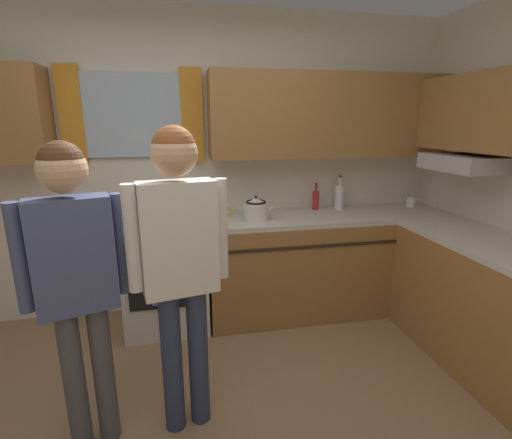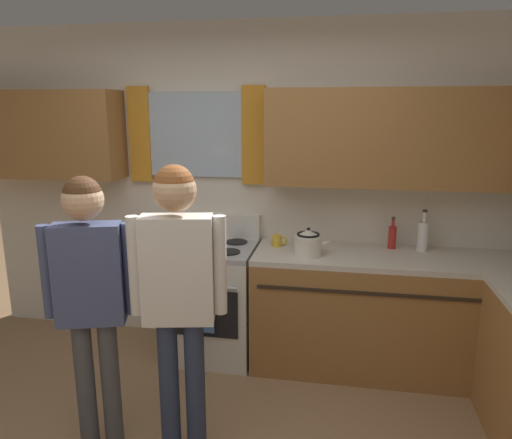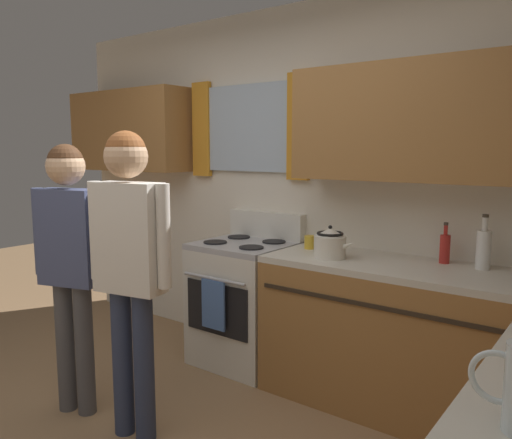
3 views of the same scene
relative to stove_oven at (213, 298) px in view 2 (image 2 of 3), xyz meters
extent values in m
cube|color=silver|center=(0.22, 0.36, 0.83)|extent=(4.60, 0.10, 2.60)
cube|color=silver|center=(-0.20, 0.29, 1.27)|extent=(0.76, 0.03, 0.66)
cube|color=orange|center=(-0.67, 0.28, 1.27)|extent=(0.18, 0.04, 0.76)
cube|color=orange|center=(0.28, 0.28, 1.27)|extent=(0.18, 0.04, 0.76)
cube|color=#9E6B38|center=(-1.44, 0.15, 1.27)|extent=(1.28, 0.32, 0.70)
cube|color=#9E6B38|center=(1.46, 0.15, 1.27)|extent=(2.11, 0.32, 0.70)
cube|color=#9E6B38|center=(1.43, 0.00, -0.04)|extent=(2.17, 0.62, 0.86)
cube|color=beige|center=(1.43, 0.00, 0.41)|extent=(2.17, 0.62, 0.04)
cube|color=#2D2319|center=(1.43, -0.32, 0.25)|extent=(2.05, 0.01, 0.02)
cube|color=silver|center=(0.00, 0.00, -0.04)|extent=(0.66, 0.62, 0.86)
cube|color=black|center=(0.00, -0.32, 0.01)|extent=(0.54, 0.01, 0.36)
cylinder|color=#ADADB2|center=(0.00, -0.34, 0.23)|extent=(0.54, 0.02, 0.02)
cube|color=#ADADB2|center=(0.00, 0.00, 0.41)|extent=(0.66, 0.62, 0.04)
cube|color=silver|center=(0.00, 0.27, 0.53)|extent=(0.66, 0.08, 0.20)
cylinder|color=black|center=(-0.16, -0.14, 0.44)|extent=(0.17, 0.17, 0.01)
cylinder|color=black|center=(0.16, -0.14, 0.44)|extent=(0.17, 0.17, 0.01)
cylinder|color=black|center=(-0.16, 0.13, 0.44)|extent=(0.17, 0.17, 0.01)
cylinder|color=black|center=(0.16, 0.13, 0.44)|extent=(0.17, 0.17, 0.01)
cube|color=#4C72B7|center=(0.00, -0.35, 0.05)|extent=(0.20, 0.02, 0.34)
cylinder|color=white|center=(1.58, 0.17, 0.54)|extent=(0.08, 0.08, 0.22)
cylinder|color=white|center=(1.58, 0.17, 0.69)|extent=(0.03, 0.03, 0.08)
cylinder|color=#3F382D|center=(1.58, 0.17, 0.74)|extent=(0.03, 0.03, 0.02)
cylinder|color=red|center=(1.37, 0.19, 0.52)|extent=(0.06, 0.06, 0.17)
cylinder|color=red|center=(1.37, 0.19, 0.63)|extent=(0.02, 0.02, 0.06)
cylinder|color=#3F382D|center=(1.37, 0.19, 0.67)|extent=(0.03, 0.03, 0.02)
cylinder|color=gold|center=(0.49, 0.09, 0.48)|extent=(0.08, 0.08, 0.09)
torus|color=gold|center=(0.54, 0.09, 0.48)|extent=(0.06, 0.01, 0.06)
cylinder|color=silver|center=(0.75, -0.09, 0.50)|extent=(0.20, 0.20, 0.14)
cone|color=silver|center=(0.75, -0.09, 0.60)|extent=(0.18, 0.18, 0.05)
sphere|color=black|center=(0.75, -0.09, 0.63)|extent=(0.02, 0.02, 0.02)
cone|color=silver|center=(0.88, -0.09, 0.53)|extent=(0.09, 0.04, 0.07)
torus|color=black|center=(0.75, -0.09, 0.59)|extent=(0.17, 0.17, 0.02)
cylinder|color=#4C4C51|center=(-0.29, -1.17, -0.07)|extent=(0.11, 0.11, 0.79)
cylinder|color=#4C4C51|center=(-0.42, -1.21, -0.07)|extent=(0.11, 0.11, 0.79)
cube|color=#47517A|center=(-0.36, -1.19, 0.60)|extent=(0.39, 0.25, 0.56)
cylinder|color=#47517A|center=(-0.15, -1.13, 0.62)|extent=(0.07, 0.07, 0.51)
cylinder|color=#47517A|center=(-0.56, -1.26, 0.62)|extent=(0.07, 0.07, 0.51)
sphere|color=#DBAD84|center=(-0.36, -1.19, 1.01)|extent=(0.22, 0.22, 0.22)
sphere|color=#4C2D19|center=(-0.36, -1.19, 1.04)|extent=(0.20, 0.20, 0.20)
cylinder|color=#2D3856|center=(0.21, -1.15, -0.06)|extent=(0.11, 0.11, 0.82)
cylinder|color=#2D3856|center=(0.06, -1.17, -0.06)|extent=(0.11, 0.11, 0.82)
cube|color=white|center=(0.13, -1.16, 0.65)|extent=(0.40, 0.23, 0.58)
cylinder|color=white|center=(0.35, -1.12, 0.67)|extent=(0.07, 0.07, 0.54)
cylinder|color=white|center=(-0.09, -1.20, 0.67)|extent=(0.07, 0.07, 0.54)
sphere|color=#DBAD84|center=(0.13, -1.16, 1.07)|extent=(0.23, 0.23, 0.23)
sphere|color=brown|center=(0.13, -1.16, 1.10)|extent=(0.21, 0.21, 0.21)
camera|label=1|loc=(0.16, -2.99, 1.21)|focal=26.11mm
camera|label=2|loc=(0.96, -3.43, 1.48)|focal=33.35mm
camera|label=3|loc=(2.25, -2.86, 1.11)|focal=35.64mm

